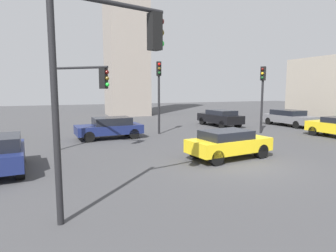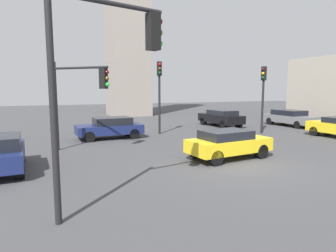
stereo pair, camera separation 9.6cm
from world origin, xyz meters
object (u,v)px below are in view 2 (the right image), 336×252
object	(u,v)px
traffic_light_1	(159,84)
traffic_light_3	(80,89)
car_2	(290,117)
car_6	(221,117)
car_3	(228,143)
car_7	(0,153)
car_8	(110,127)
traffic_light_2	(263,87)
traffic_light_0	(105,59)

from	to	relation	value
traffic_light_1	traffic_light_3	world-z (taller)	traffic_light_1
car_2	car_6	xyz separation A→B (m)	(-5.85, 2.22, 0.03)
car_3	car_2	bearing A→B (deg)	27.42
car_2	car_7	bearing A→B (deg)	-75.01
car_2	car_8	size ratio (longest dim) A/B	1.09
car_2	car_7	world-z (taller)	car_7
car_8	traffic_light_2	bearing A→B (deg)	166.59
traffic_light_1	traffic_light_3	bearing A→B (deg)	-42.88
car_3	car_8	distance (m)	8.73
car_6	car_8	size ratio (longest dim) A/B	1.06
car_7	car_6	bearing A→B (deg)	-64.25
traffic_light_3	car_3	distance (m)	7.87
traffic_light_3	car_8	world-z (taller)	traffic_light_3
traffic_light_0	car_7	size ratio (longest dim) A/B	1.44
traffic_light_2	traffic_light_3	size ratio (longest dim) A/B	1.05
car_6	car_2	bearing A→B (deg)	-113.97
traffic_light_1	traffic_light_2	xyz separation A→B (m)	(7.09, -2.67, -0.21)
car_7	car_8	bearing A→B (deg)	-45.09
traffic_light_1	car_6	xyz separation A→B (m)	(6.63, 2.08, -2.85)
traffic_light_2	car_2	distance (m)	6.53
traffic_light_3	car_6	distance (m)	14.24
traffic_light_2	car_7	size ratio (longest dim) A/B	1.22
traffic_light_0	car_7	xyz separation A→B (m)	(-3.21, 5.25, -3.22)
traffic_light_3	car_3	world-z (taller)	traffic_light_3
traffic_light_2	car_6	bearing A→B (deg)	-116.86
traffic_light_1	traffic_light_2	bearing A→B (deg)	81.49
traffic_light_0	car_6	size ratio (longest dim) A/B	1.25
traffic_light_3	car_2	size ratio (longest dim) A/B	0.99
traffic_light_2	car_3	distance (m)	9.25
traffic_light_0	car_7	bearing A→B (deg)	108.93
traffic_light_2	car_6	size ratio (longest dim) A/B	1.06
car_2	traffic_light_0	bearing A→B (deg)	-59.33
traffic_light_0	traffic_light_3	world-z (taller)	traffic_light_0
car_2	car_3	bearing A→B (deg)	-58.18
traffic_light_2	car_3	world-z (taller)	traffic_light_2
traffic_light_3	car_6	bearing A→B (deg)	67.60
traffic_light_2	car_8	bearing A→B (deg)	-43.60
car_3	car_7	size ratio (longest dim) A/B	1.04
car_2	car_3	distance (m)	14.70
traffic_light_3	car_7	size ratio (longest dim) A/B	1.17
car_6	car_7	world-z (taller)	car_7
traffic_light_2	car_2	xyz separation A→B (m)	(5.39, 2.53, -2.67)
traffic_light_1	car_8	size ratio (longest dim) A/B	1.20
traffic_light_1	traffic_light_3	size ratio (longest dim) A/B	1.11
traffic_light_1	car_7	distance (m)	11.84
traffic_light_0	car_8	distance (m)	12.15
car_8	car_6	bearing A→B (deg)	-168.03
traffic_light_2	traffic_light_0	bearing A→B (deg)	2.94
car_6	car_8	bearing A→B (deg)	100.97
traffic_light_1	traffic_light_3	distance (m)	7.25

